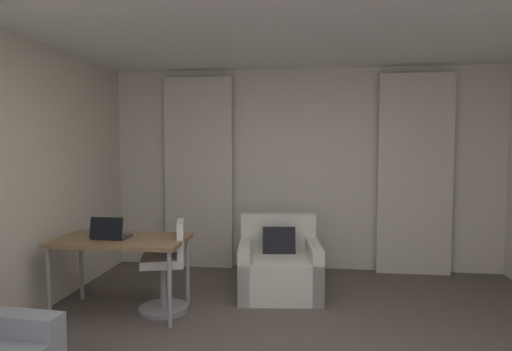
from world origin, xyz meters
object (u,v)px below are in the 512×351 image
Objects in this scene: armchair at (279,268)px; desk at (121,244)px; desk_chair at (167,271)px; laptop at (110,234)px.

desk is at bearing -153.54° from armchair.
desk_chair reaches higher than desk.
desk_chair reaches higher than armchair.
armchair is at bearing 31.71° from desk_chair.
desk is at bearing -168.56° from desk_chair.
laptop is at bearing -165.84° from desk_chair.
armchair is at bearing 26.46° from laptop.
desk is at bearing 26.55° from laptop.
desk is 0.14m from laptop.
armchair is at bearing 26.46° from desk.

